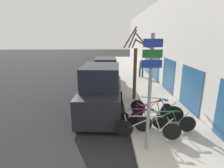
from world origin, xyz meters
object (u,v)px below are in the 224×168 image
(bicycle_4, at_px, (156,109))
(parked_car_0, at_px, (102,92))
(bicycle_0, at_px, (148,128))
(bicycle_1, at_px, (166,123))
(bicycle_3, at_px, (152,113))
(bicycle_2, at_px, (142,119))
(signpost, at_px, (150,90))
(pedestrian_near, at_px, (141,67))
(parked_car_1, at_px, (106,73))
(street_tree, at_px, (135,66))

(bicycle_4, height_order, parked_car_0, parked_car_0)
(bicycle_0, distance_m, bicycle_1, 0.89)
(bicycle_3, bearing_deg, bicycle_2, 107.31)
(bicycle_1, relative_size, bicycle_3, 1.12)
(signpost, xyz_separation_m, pedestrian_near, (1.82, 10.67, -1.10))
(bicycle_2, relative_size, parked_car_0, 0.44)
(signpost, height_order, bicycle_0, signpost)
(bicycle_2, bearing_deg, bicycle_1, -102.85)
(parked_car_1, distance_m, street_tree, 4.15)
(bicycle_0, distance_m, parked_car_1, 8.00)
(bicycle_0, distance_m, pedestrian_near, 10.17)
(parked_car_1, bearing_deg, signpost, -81.57)
(bicycle_0, bearing_deg, pedestrian_near, -0.43)
(bicycle_0, relative_size, pedestrian_near, 1.44)
(bicycle_0, relative_size, bicycle_1, 0.99)
(street_tree, bearing_deg, bicycle_2, -93.69)
(bicycle_0, bearing_deg, parked_car_0, 42.53)
(bicycle_1, relative_size, bicycle_4, 1.11)
(parked_car_0, bearing_deg, bicycle_0, -52.59)
(parked_car_1, xyz_separation_m, pedestrian_near, (3.23, 2.20, 0.10))
(signpost, relative_size, bicycle_4, 1.74)
(pedestrian_near, bearing_deg, signpost, 66.58)
(signpost, distance_m, parked_car_1, 8.67)
(bicycle_2, height_order, pedestrian_near, pedestrian_near)
(bicycle_2, height_order, bicycle_3, bicycle_3)
(street_tree, bearing_deg, parked_car_1, 115.59)
(signpost, relative_size, bicycle_0, 1.58)
(bicycle_3, distance_m, parked_car_1, 6.87)
(signpost, relative_size, street_tree, 0.89)
(signpost, relative_size, bicycle_3, 1.76)
(bicycle_2, xyz_separation_m, bicycle_3, (0.55, 0.52, 0.03))
(bicycle_3, bearing_deg, signpost, 135.41)
(bicycle_2, bearing_deg, pedestrian_near, -1.43)
(signpost, xyz_separation_m, bicycle_4, (0.89, 2.27, -1.62))
(bicycle_1, height_order, bicycle_3, bicycle_3)
(bicycle_1, bearing_deg, parked_car_0, 50.83)
(street_tree, bearing_deg, bicycle_3, -83.72)
(bicycle_1, height_order, pedestrian_near, pedestrian_near)
(bicycle_2, bearing_deg, parked_car_0, 51.14)
(bicycle_1, bearing_deg, bicycle_3, 21.71)
(bicycle_3, xyz_separation_m, street_tree, (-0.32, 2.94, 1.54))
(bicycle_4, bearing_deg, bicycle_0, -175.61)
(bicycle_4, bearing_deg, signpost, -173.12)
(signpost, xyz_separation_m, bicycle_3, (0.64, 1.93, -1.63))
(bicycle_3, relative_size, street_tree, 0.51)
(bicycle_2, distance_m, bicycle_3, 0.75)
(bicycle_4, bearing_deg, bicycle_1, -148.61)
(pedestrian_near, bearing_deg, bicycle_3, 68.58)
(pedestrian_near, bearing_deg, street_tree, 61.74)
(bicycle_4, distance_m, street_tree, 3.06)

